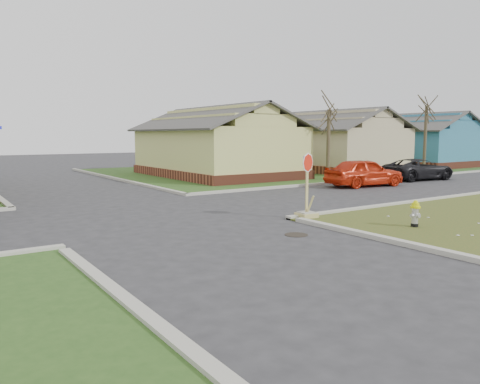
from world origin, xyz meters
TOP-DOWN VIEW (x-y plane):
  - ground at (0.00, 0.00)m, footprint 120.00×120.00m
  - verge_far_right at (22.00, 18.00)m, footprint 37.00×19.00m
  - curbs at (0.00, 5.00)m, footprint 80.00×40.00m
  - manhole at (2.20, -0.50)m, footprint 0.64×0.64m
  - side_house_yellow at (10.00, 16.50)m, footprint 7.60×11.60m
  - side_house_tan at (20.00, 16.50)m, footprint 7.60×11.60m
  - side_house_teal at (30.00, 16.50)m, footprint 7.60×11.60m
  - tree_mid_right at (14.00, 10.20)m, footprint 0.22×0.22m
  - tree_far_right at (24.00, 10.50)m, footprint 0.22×0.22m
  - fire_hydrant at (5.69, -1.76)m, footprint 0.29×0.29m
  - stop_sign at (4.15, 1.23)m, footprint 0.60×0.59m
  - red_sedan at (13.28, 6.76)m, footprint 4.59×2.33m
  - dark_pickup at (18.88, 7.39)m, footprint 4.86×2.66m

SIDE VIEW (x-z plane):
  - ground at x=0.00m, z-range 0.00..0.00m
  - curbs at x=0.00m, z-range -0.06..0.06m
  - manhole at x=2.20m, z-range 0.00..0.01m
  - verge_far_right at x=22.00m, z-range 0.00..0.05m
  - fire_hydrant at x=5.69m, z-range 0.09..0.88m
  - stop_sign at x=4.15m, z-range -0.55..1.56m
  - dark_pickup at x=18.88m, z-range 0.00..1.29m
  - red_sedan at x=13.28m, z-range 0.00..1.50m
  - tree_mid_right at x=14.00m, z-range 0.05..4.25m
  - side_house_yellow at x=10.00m, z-range -0.16..4.54m
  - side_house_tan at x=20.00m, z-range -0.16..4.54m
  - side_house_teal at x=30.00m, z-range -0.16..4.54m
  - tree_far_right at x=24.00m, z-range 0.05..4.81m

